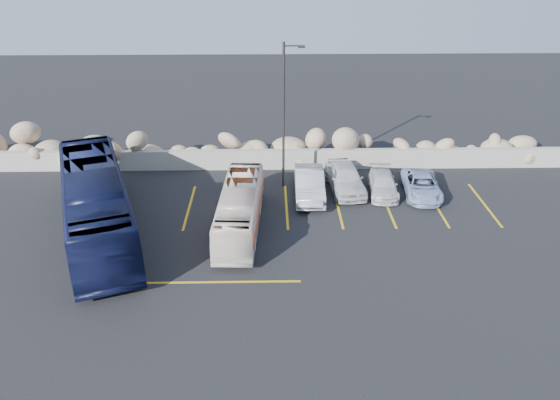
{
  "coord_description": "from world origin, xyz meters",
  "views": [
    {
      "loc": [
        1.77,
        -18.47,
        13.21
      ],
      "look_at": [
        2.2,
        4.0,
        1.88
      ],
      "focal_mm": 35.0,
      "sensor_mm": 36.0,
      "label": 1
    }
  ],
  "objects_px": {
    "tour_coach": "(96,203)",
    "car_d": "(422,186)",
    "vintage_bus": "(240,209)",
    "lamppost": "(285,113)",
    "car_b": "(309,184)",
    "car_c": "(383,184)",
    "car_a": "(345,178)"
  },
  "relations": [
    {
      "from": "car_c",
      "to": "car_d",
      "type": "bearing_deg",
      "value": -2.94
    },
    {
      "from": "lamppost",
      "to": "car_b",
      "type": "height_order",
      "value": "lamppost"
    },
    {
      "from": "lamppost",
      "to": "car_a",
      "type": "distance_m",
      "value": 4.93
    },
    {
      "from": "tour_coach",
      "to": "car_a",
      "type": "bearing_deg",
      "value": 0.44
    },
    {
      "from": "vintage_bus",
      "to": "car_b",
      "type": "distance_m",
      "value": 4.97
    },
    {
      "from": "vintage_bus",
      "to": "car_b",
      "type": "xyz_separation_m",
      "value": [
        3.58,
        3.44,
        -0.33
      ]
    },
    {
      "from": "lamppost",
      "to": "car_c",
      "type": "xyz_separation_m",
      "value": [
        5.38,
        -1.03,
        -3.77
      ]
    },
    {
      "from": "vintage_bus",
      "to": "car_d",
      "type": "distance_m",
      "value": 10.32
    },
    {
      "from": "tour_coach",
      "to": "car_d",
      "type": "distance_m",
      "value": 16.87
    },
    {
      "from": "vintage_bus",
      "to": "car_a",
      "type": "height_order",
      "value": "vintage_bus"
    },
    {
      "from": "lamppost",
      "to": "vintage_bus",
      "type": "xyz_separation_m",
      "value": [
        -2.26,
        -4.79,
        -3.23
      ]
    },
    {
      "from": "tour_coach",
      "to": "car_b",
      "type": "distance_m",
      "value": 10.99
    },
    {
      "from": "lamppost",
      "to": "tour_coach",
      "type": "bearing_deg",
      "value": -150.0
    },
    {
      "from": "tour_coach",
      "to": "car_d",
      "type": "relative_size",
      "value": 2.88
    },
    {
      "from": "car_c",
      "to": "tour_coach",
      "type": "bearing_deg",
      "value": -159.33
    },
    {
      "from": "lamppost",
      "to": "car_a",
      "type": "bearing_deg",
      "value": -10.2
    },
    {
      "from": "car_a",
      "to": "car_b",
      "type": "xyz_separation_m",
      "value": [
        -2.05,
        -0.74,
        -0.01
      ]
    },
    {
      "from": "vintage_bus",
      "to": "car_d",
      "type": "bearing_deg",
      "value": 22.79
    },
    {
      "from": "vintage_bus",
      "to": "tour_coach",
      "type": "bearing_deg",
      "value": -173.72
    },
    {
      "from": "vintage_bus",
      "to": "car_a",
      "type": "distance_m",
      "value": 7.01
    },
    {
      "from": "tour_coach",
      "to": "car_b",
      "type": "bearing_deg",
      "value": 0.53
    },
    {
      "from": "lamppost",
      "to": "car_b",
      "type": "bearing_deg",
      "value": -45.62
    },
    {
      "from": "lamppost",
      "to": "vintage_bus",
      "type": "bearing_deg",
      "value": -115.28
    },
    {
      "from": "tour_coach",
      "to": "car_d",
      "type": "xyz_separation_m",
      "value": [
        16.39,
        3.86,
        -1.05
      ]
    },
    {
      "from": "vintage_bus",
      "to": "car_c",
      "type": "height_order",
      "value": "vintage_bus"
    },
    {
      "from": "car_b",
      "to": "car_c",
      "type": "bearing_deg",
      "value": 5.51
    },
    {
      "from": "car_b",
      "to": "car_c",
      "type": "relative_size",
      "value": 1.21
    },
    {
      "from": "tour_coach",
      "to": "car_d",
      "type": "bearing_deg",
      "value": -6.62
    },
    {
      "from": "vintage_bus",
      "to": "car_d",
      "type": "height_order",
      "value": "vintage_bus"
    },
    {
      "from": "car_b",
      "to": "vintage_bus",
      "type": "bearing_deg",
      "value": -135.06
    },
    {
      "from": "car_a",
      "to": "car_b",
      "type": "distance_m",
      "value": 2.18
    },
    {
      "from": "car_c",
      "to": "car_d",
      "type": "xyz_separation_m",
      "value": [
        2.07,
        -0.27,
        0.03
      ]
    }
  ]
}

